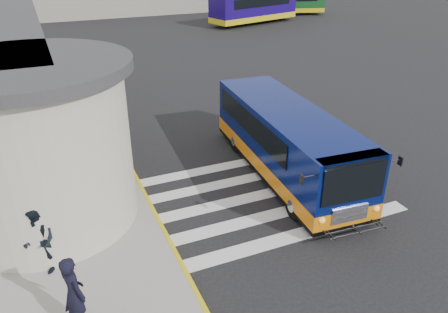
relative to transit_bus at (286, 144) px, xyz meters
name	(u,v)px	position (x,y,z in m)	size (l,w,h in m)	color
ground	(261,182)	(-1.11, -0.23, -1.19)	(140.00, 140.00, 0.00)	black
curb_strip	(124,155)	(-5.16, 3.77, -1.11)	(0.12, 34.00, 0.16)	gold
crosswalk	(259,195)	(-1.61, -1.03, -1.18)	(8.00, 5.35, 0.01)	silver
transit_bus	(286,144)	(0.00, 0.00, 0.00)	(3.34, 8.96, 2.48)	#06124F
pedestrian_a	(74,293)	(-7.86, -4.48, -0.11)	(0.68, 0.45, 1.86)	black
pedestrian_b	(40,240)	(-8.43, -2.25, -0.10)	(0.91, 0.71, 1.87)	black
far_bus_a	(254,7)	(13.44, 28.86, 0.41)	(9.89, 5.08, 2.46)	#170759
far_bus_b	(287,2)	(19.50, 32.60, 0.20)	(8.61, 4.51, 2.14)	#12451D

